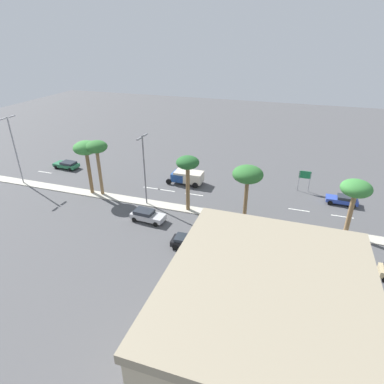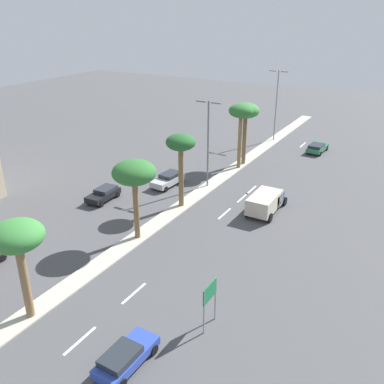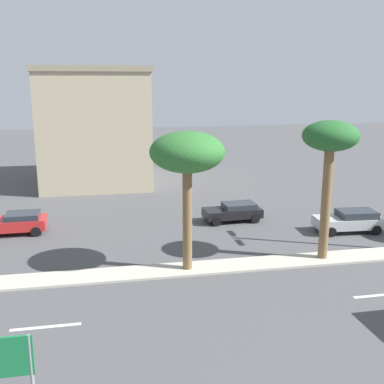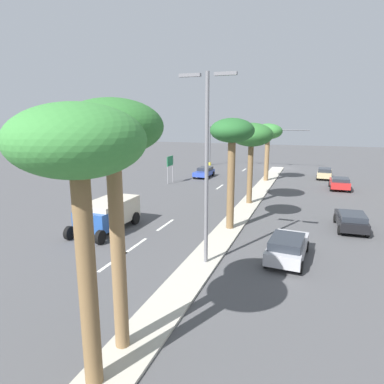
{
  "view_description": "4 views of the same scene",
  "coord_description": "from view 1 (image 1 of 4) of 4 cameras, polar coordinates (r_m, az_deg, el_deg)",
  "views": [
    {
      "loc": [
        -36.55,
        19.77,
        21.91
      ],
      "look_at": [
        -0.84,
        31.58,
        3.23
      ],
      "focal_mm": 30.37,
      "sensor_mm": 36.0,
      "label": 1
    },
    {
      "loc": [
        20.89,
        -1.79,
        18.92
      ],
      "look_at": [
        3.52,
        28.4,
        3.88
      ],
      "focal_mm": 39.65,
      "sensor_mm": 36.0,
      "label": 2
    },
    {
      "loc": [
        22.42,
        20.57,
        9.67
      ],
      "look_at": [
        -3.81,
        25.7,
        3.32
      ],
      "focal_mm": 43.24,
      "sensor_mm": 36.0,
      "label": 3
    },
    {
      "loc": [
        -5.37,
        54.76,
        7.71
      ],
      "look_at": [
        3.71,
        29.91,
        1.92
      ],
      "focal_mm": 31.52,
      "sensor_mm": 36.0,
      "label": 4
    }
  ],
  "objects": [
    {
      "name": "sedan_blue_near",
      "position": [
        50.25,
        24.97,
        -1.2
      ],
      "size": [
        1.95,
        4.24,
        1.29
      ],
      "color": "#2D47AD",
      "rests_on": "ground"
    },
    {
      "name": "lane_stripe_leading",
      "position": [
        48.51,
        0.37,
        -0.43
      ],
      "size": [
        0.2,
        2.8,
        0.01
      ],
      "primitive_type": "cube",
      "color": "silver",
      "rests_on": "ground"
    },
    {
      "name": "median_curb",
      "position": [
        46.89,
        -8.77,
        -1.7
      ],
      "size": [
        1.8,
        78.77,
        0.12
      ],
      "primitive_type": "cube",
      "color": "#B7B2A3",
      "rests_on": "ground"
    },
    {
      "name": "street_lamp_front",
      "position": [
        56.77,
        -28.76,
        7.14
      ],
      "size": [
        2.9,
        0.24,
        10.57
      ],
      "color": "gray",
      "rests_on": "median_curb"
    },
    {
      "name": "palm_tree_outboard",
      "position": [
        48.61,
        -18.12,
        7.1
      ],
      "size": [
        3.49,
        3.49,
        8.0
      ],
      "color": "brown",
      "rests_on": "median_curb"
    },
    {
      "name": "lane_stripe_inboard",
      "position": [
        61.76,
        -24.41,
        3.18
      ],
      "size": [
        0.2,
        2.8,
        0.01
      ],
      "primitive_type": "cube",
      "color": "silver",
      "rests_on": "ground"
    },
    {
      "name": "palm_tree_rear",
      "position": [
        41.56,
        -0.76,
        4.71
      ],
      "size": [
        2.98,
        2.98,
        7.63
      ],
      "color": "brown",
      "rests_on": "median_curb"
    },
    {
      "name": "palm_tree_leading",
      "position": [
        40.71,
        26.83,
        0.29
      ],
      "size": [
        3.45,
        3.45,
        6.99
      ],
      "color": "olive",
      "rests_on": "median_curb"
    },
    {
      "name": "sedan_green_center",
      "position": [
        61.82,
        -21.13,
        4.52
      ],
      "size": [
        2.3,
        4.55,
        1.27
      ],
      "color": "#287047",
      "rests_on": "ground"
    },
    {
      "name": "sedan_silver_inboard",
      "position": [
        42.01,
        -7.88,
        -4.07
      ],
      "size": [
        2.22,
        4.5,
        1.44
      ],
      "color": "#B2B2B7",
      "rests_on": "ground"
    },
    {
      "name": "sedan_red_trailing",
      "position": [
        35.74,
        22.85,
        -12.36
      ],
      "size": [
        2.12,
        3.88,
        1.37
      ],
      "color": "red",
      "rests_on": "ground"
    },
    {
      "name": "lane_stripe_outboard",
      "position": [
        50.85,
        -7.09,
        0.68
      ],
      "size": [
        0.2,
        2.8,
        0.01
      ],
      "primitive_type": "cube",
      "color": "silver",
      "rests_on": "ground"
    },
    {
      "name": "lane_stripe_rear",
      "position": [
        46.69,
        18.26,
        -3.03
      ],
      "size": [
        0.2,
        2.8,
        0.01
      ],
      "primitive_type": "cube",
      "color": "silver",
      "rests_on": "ground"
    },
    {
      "name": "commercial_building",
      "position": [
        20.77,
        11.76,
        -26.42
      ],
      "size": [
        11.93,
        10.24,
        11.05
      ],
      "color": "tan",
      "rests_on": "ground"
    },
    {
      "name": "ground_plane",
      "position": [
        43.98,
        1.52,
        -3.48
      ],
      "size": [
        160.0,
        160.0,
        0.0
      ],
      "primitive_type": "plane",
      "color": "#4C4C4F"
    },
    {
      "name": "palm_tree_right",
      "position": [
        40.12,
        9.76,
        2.9
      ],
      "size": [
        3.77,
        3.77,
        7.22
      ],
      "color": "brown",
      "rests_on": "median_curb"
    },
    {
      "name": "lane_stripe_right",
      "position": [
        47.22,
        24.91,
        -3.93
      ],
      "size": [
        0.2,
        2.8,
        0.01
      ],
      "primitive_type": "cube",
      "color": "silver",
      "rests_on": "ground"
    },
    {
      "name": "palm_tree_far",
      "position": [
        47.65,
        -16.4,
        7.25
      ],
      "size": [
        3.08,
        3.08,
        8.2
      ],
      "color": "olive",
      "rests_on": "median_curb"
    },
    {
      "name": "box_truck",
      "position": [
        51.62,
        -1.04,
        2.73
      ],
      "size": [
        2.64,
        5.64,
        2.05
      ],
      "color": "#234C99",
      "rests_on": "ground"
    },
    {
      "name": "sedan_black_outboard",
      "position": [
        36.8,
        -0.61,
        -8.75
      ],
      "size": [
        2.11,
        4.15,
        1.3
      ],
      "color": "black",
      "rests_on": "ground"
    },
    {
      "name": "directional_road_sign",
      "position": [
        51.43,
        19.2,
        2.56
      ],
      "size": [
        0.1,
        1.72,
        3.27
      ],
      "color": "gray",
      "rests_on": "ground"
    },
    {
      "name": "lane_stripe_near",
      "position": [
        49.93,
        -4.54,
        0.3
      ],
      "size": [
        0.2,
        2.8,
        0.01
      ],
      "primitive_type": "cube",
      "color": "silver",
      "rests_on": "ground"
    },
    {
      "name": "street_lamp_mid",
      "position": [
        43.91,
        -8.41,
        4.69
      ],
      "size": [
        2.9,
        0.24,
        9.81
      ],
      "color": "slate",
      "rests_on": "median_curb"
    }
  ]
}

